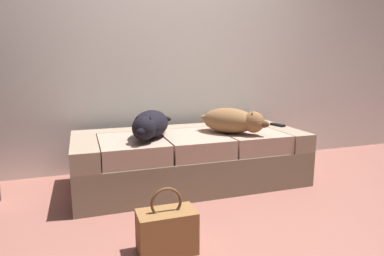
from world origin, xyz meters
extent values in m
plane|color=#995D50|center=(0.00, 0.00, 0.00)|extent=(10.00, 10.00, 0.00)
cube|color=silver|center=(0.00, 1.58, 1.40)|extent=(6.40, 0.10, 2.80)
cube|color=#80715A|center=(0.00, 0.96, 0.15)|extent=(1.94, 0.85, 0.30)
cube|color=gray|center=(-0.87, 0.96, 0.38)|extent=(0.20, 0.85, 0.15)
cube|color=gray|center=(0.87, 0.96, 0.38)|extent=(0.20, 0.85, 0.15)
cube|color=gray|center=(0.00, 1.28, 0.38)|extent=(1.54, 0.20, 0.15)
cube|color=tan|center=(-0.51, 0.86, 0.38)|extent=(0.50, 0.63, 0.15)
cube|color=tan|center=(0.00, 0.86, 0.38)|extent=(0.50, 0.63, 0.15)
cube|color=tan|center=(0.51, 0.86, 0.38)|extent=(0.50, 0.63, 0.15)
ellipsoid|color=black|center=(-0.35, 0.90, 0.56)|extent=(0.44, 0.54, 0.22)
sphere|color=black|center=(-0.45, 0.69, 0.56)|extent=(0.18, 0.18, 0.18)
ellipsoid|color=black|center=(-0.48, 0.62, 0.55)|extent=(0.10, 0.12, 0.06)
cone|color=black|center=(-0.40, 0.67, 0.63)|extent=(0.05, 0.05, 0.05)
cone|color=black|center=(-0.49, 0.71, 0.63)|extent=(0.05, 0.05, 0.05)
ellipsoid|color=black|center=(-0.21, 1.06, 0.57)|extent=(0.15, 0.18, 0.05)
ellipsoid|color=brown|center=(0.31, 0.85, 0.56)|extent=(0.51, 0.53, 0.21)
sphere|color=brown|center=(0.46, 0.68, 0.56)|extent=(0.18, 0.18, 0.18)
ellipsoid|color=#523822|center=(0.51, 0.62, 0.55)|extent=(0.12, 0.12, 0.06)
cone|color=#523822|center=(0.49, 0.71, 0.63)|extent=(0.04, 0.04, 0.05)
cone|color=#523822|center=(0.42, 0.65, 0.63)|extent=(0.04, 0.04, 0.05)
ellipsoid|color=brown|center=(0.21, 1.04, 0.57)|extent=(0.19, 0.09, 0.05)
cube|color=black|center=(0.89, 0.99, 0.46)|extent=(0.09, 0.16, 0.02)
cube|color=#916035|center=(-0.47, -0.04, 0.12)|extent=(0.32, 0.18, 0.24)
torus|color=brown|center=(-0.47, -0.04, 0.29)|extent=(0.18, 0.02, 0.18)
camera|label=1|loc=(-0.88, -1.67, 1.02)|focal=30.84mm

